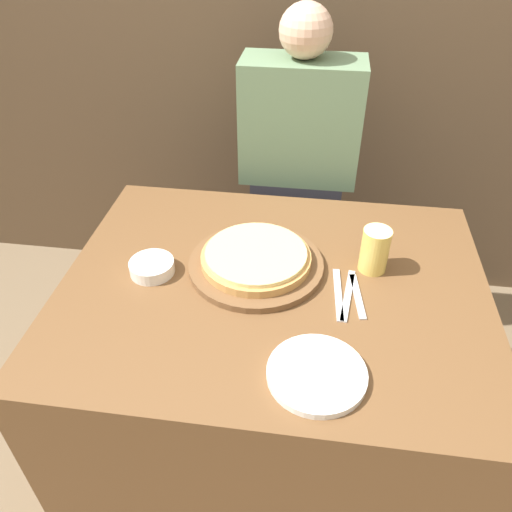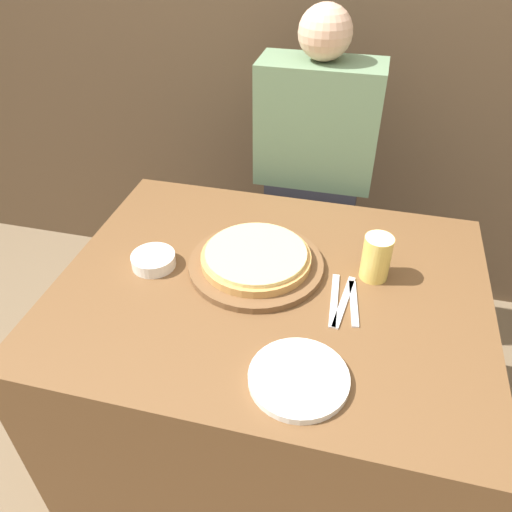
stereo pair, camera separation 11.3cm
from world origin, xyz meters
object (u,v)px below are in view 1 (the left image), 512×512
object	(u,v)px
dinner_knife	(348,295)
spoon	(357,296)
pizza_on_board	(256,260)
side_bowl	(152,267)
diner_person	(296,197)
dinner_plate	(317,374)
fork	(338,294)
beer_glass	(375,248)

from	to	relation	value
dinner_knife	spoon	distance (m)	0.02
pizza_on_board	side_bowl	xyz separation A→B (m)	(-0.28, -0.06, -0.01)
side_bowl	diner_person	world-z (taller)	diner_person
dinner_plate	side_bowl	distance (m)	0.55
dinner_plate	dinner_knife	xyz separation A→B (m)	(0.07, 0.27, -0.01)
dinner_knife	fork	bearing A→B (deg)	-180.00
pizza_on_board	spoon	size ratio (longest dim) A/B	2.19
pizza_on_board	spoon	bearing A→B (deg)	-16.68
pizza_on_board	dinner_knife	xyz separation A→B (m)	(0.25, -0.08, -0.02)
dinner_plate	diner_person	world-z (taller)	diner_person
side_bowl	dinner_knife	size ratio (longest dim) A/B	0.61
spoon	diner_person	xyz separation A→B (m)	(-0.20, 0.67, -0.12)
spoon	dinner_plate	bearing A→B (deg)	-109.05
fork	dinner_knife	size ratio (longest dim) A/B	1.00
dinner_plate	diner_person	bearing A→B (deg)	96.61
fork	spoon	size ratio (longest dim) A/B	1.18
pizza_on_board	fork	bearing A→B (deg)	-20.06
dinner_plate	fork	distance (m)	0.28
beer_glass	dinner_knife	size ratio (longest dim) A/B	0.64
dinner_plate	fork	size ratio (longest dim) A/B	1.10
diner_person	side_bowl	bearing A→B (deg)	-118.94
side_bowl	diner_person	distance (m)	0.75
spoon	diner_person	size ratio (longest dim) A/B	0.13
beer_glass	diner_person	world-z (taller)	diner_person
dinner_plate	side_bowl	bearing A→B (deg)	147.21
beer_glass	dinner_knife	world-z (taller)	beer_glass
dinner_plate	beer_glass	bearing A→B (deg)	71.12
dinner_plate	fork	bearing A→B (deg)	80.72
fork	spoon	bearing A→B (deg)	0.00
beer_glass	diner_person	size ratio (longest dim) A/B	0.10
dinner_knife	spoon	bearing A→B (deg)	-0.00
dinner_plate	pizza_on_board	bearing A→B (deg)	117.21
side_bowl	dinner_knife	distance (m)	0.54
fork	beer_glass	bearing A→B (deg)	53.52
fork	spoon	world-z (taller)	same
beer_glass	diner_person	distance (m)	0.63
dinner_knife	diner_person	bearing A→B (deg)	105.01
pizza_on_board	dinner_plate	distance (m)	0.40
fork	diner_person	world-z (taller)	diner_person
pizza_on_board	beer_glass	xyz separation A→B (m)	(0.32, 0.04, 0.05)
pizza_on_board	side_bowl	size ratio (longest dim) A/B	3.06
dinner_knife	spoon	size ratio (longest dim) A/B	1.17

